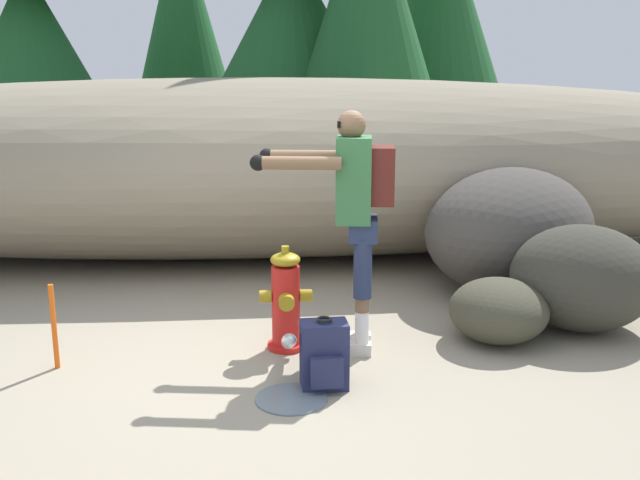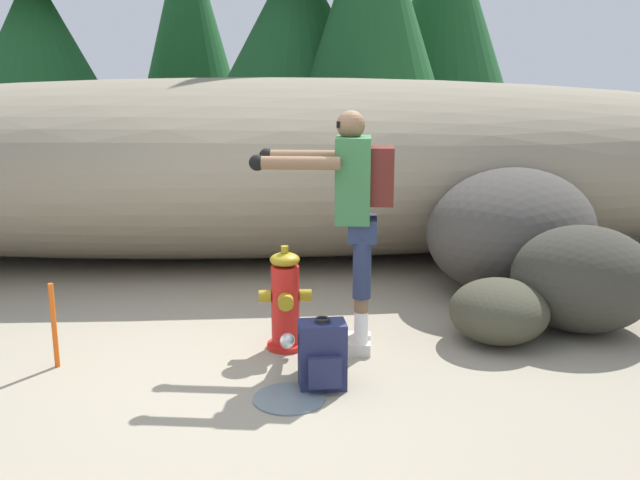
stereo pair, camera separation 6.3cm
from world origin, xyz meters
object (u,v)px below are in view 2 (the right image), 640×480
object	(u,v)px
fire_hydrant	(285,302)
boulder_mid	(499,311)
utility_worker	(354,202)
boulder_large	(512,230)
boulder_small	(583,278)
spare_backpack	(322,356)
survey_stake	(54,326)

from	to	relation	value
fire_hydrant	boulder_mid	world-z (taller)	fire_hydrant
utility_worker	boulder_large	world-z (taller)	utility_worker
fire_hydrant	boulder_small	world-z (taller)	boulder_small
boulder_large	boulder_mid	bearing A→B (deg)	-112.16
boulder_large	boulder_mid	world-z (taller)	boulder_large
spare_backpack	boulder_mid	distance (m)	1.57
survey_stake	spare_backpack	bearing A→B (deg)	-14.28
boulder_mid	boulder_large	bearing A→B (deg)	67.84
fire_hydrant	utility_worker	bearing A→B (deg)	-7.59
boulder_large	boulder_small	bearing A→B (deg)	-78.79
boulder_small	boulder_mid	bearing A→B (deg)	-163.61
spare_backpack	boulder_small	bearing A→B (deg)	111.04
utility_worker	survey_stake	distance (m)	2.23
boulder_mid	boulder_small	world-z (taller)	boulder_small
fire_hydrant	utility_worker	world-z (taller)	utility_worker
boulder_small	fire_hydrant	bearing A→B (deg)	-173.95
spare_backpack	fire_hydrant	bearing A→B (deg)	-165.09
boulder_mid	fire_hydrant	bearing A→B (deg)	-178.86
spare_backpack	survey_stake	size ratio (longest dim) A/B	0.78
utility_worker	boulder_mid	distance (m)	1.42
fire_hydrant	boulder_small	distance (m)	2.37
utility_worker	boulder_large	distance (m)	2.22
fire_hydrant	utility_worker	distance (m)	0.89
spare_backpack	boulder_mid	world-z (taller)	boulder_mid
survey_stake	fire_hydrant	bearing A→B (deg)	8.26
survey_stake	boulder_small	bearing A→B (deg)	6.94
fire_hydrant	survey_stake	distance (m)	1.61
boulder_small	survey_stake	bearing A→B (deg)	-173.06
fire_hydrant	boulder_small	size ratio (longest dim) A/B	0.70
utility_worker	survey_stake	size ratio (longest dim) A/B	2.90
utility_worker	spare_backpack	world-z (taller)	utility_worker
boulder_large	boulder_mid	xyz separation A→B (m)	(-0.53, -1.29, -0.34)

